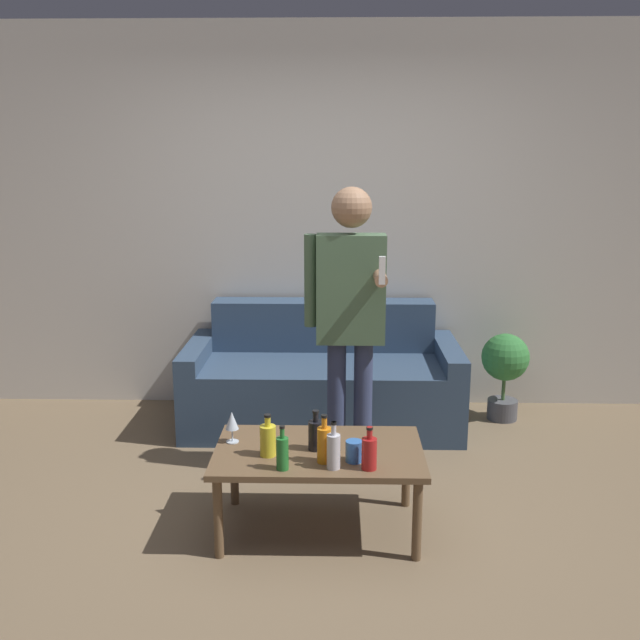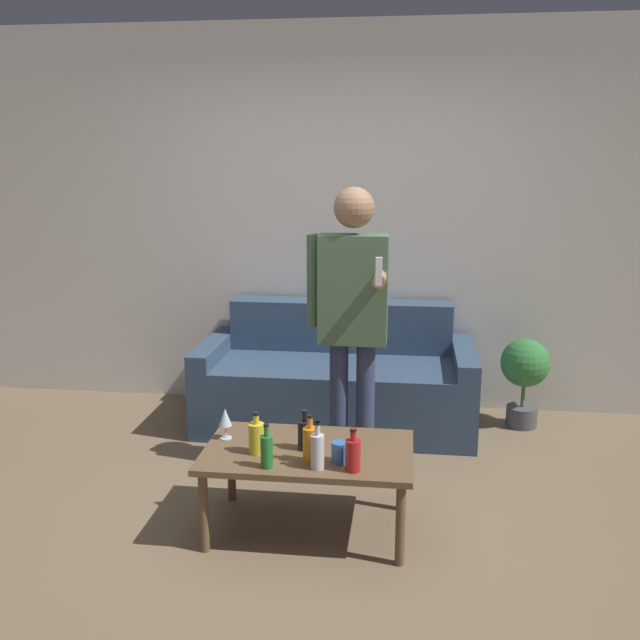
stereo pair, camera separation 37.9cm
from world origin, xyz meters
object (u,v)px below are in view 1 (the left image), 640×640
Objects in this scene: bottle_orange at (282,452)px; person_standing_front at (350,308)px; couch at (323,381)px; coffee_table at (319,458)px.

person_standing_front reaches higher than bottle_orange.
person_standing_front is at bearing -78.81° from couch.
bottle_orange reaches higher than coffee_table.
couch is 1.71m from bottle_orange.
bottle_orange is at bearing -110.26° from person_standing_front.
person_standing_front reaches higher than coffee_table.
coffee_table is at bearing -89.57° from couch.
person_standing_front is at bearing 75.97° from coffee_table.
coffee_table is 4.82× the size of bottle_orange.
couch is at bearing 101.19° from person_standing_front.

